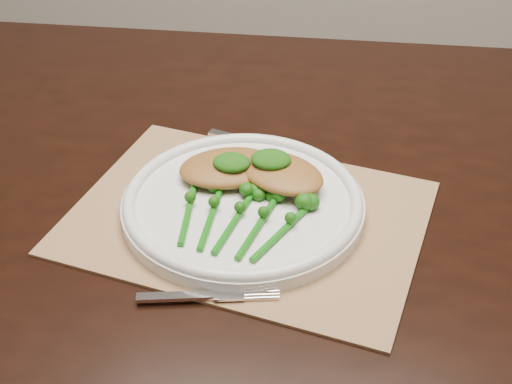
# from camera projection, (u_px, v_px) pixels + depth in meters

# --- Properties ---
(dining_table) EXTENTS (1.62, 0.93, 0.75)m
(dining_table) POSITION_uv_depth(u_px,v_px,m) (283.00, 362.00, 1.17)
(dining_table) COLOR black
(dining_table) RESTS_ON ground
(placemat) EXTENTS (0.48, 0.39, 0.00)m
(placemat) POSITION_uv_depth(u_px,v_px,m) (247.00, 217.00, 0.88)
(placemat) COLOR #9C754F
(placemat) RESTS_ON dining_table
(dinner_plate) EXTENTS (0.30, 0.30, 0.03)m
(dinner_plate) POSITION_uv_depth(u_px,v_px,m) (243.00, 203.00, 0.88)
(dinner_plate) COLOR white
(dinner_plate) RESTS_ON placemat
(knife) EXTENTS (0.18, 0.07, 0.01)m
(knife) POSITION_uv_depth(u_px,v_px,m) (257.00, 144.00, 1.00)
(knife) COLOR silver
(knife) RESTS_ON placemat
(fork) EXTENTS (0.15, 0.05, 0.00)m
(fork) POSITION_uv_depth(u_px,v_px,m) (218.00, 295.00, 0.76)
(fork) COLOR silver
(fork) RESTS_ON placemat
(chicken_fillet_left) EXTENTS (0.15, 0.13, 0.03)m
(chicken_fillet_left) POSITION_uv_depth(u_px,v_px,m) (229.00, 168.00, 0.91)
(chicken_fillet_left) COLOR #93602A
(chicken_fillet_left) RESTS_ON dinner_plate
(chicken_fillet_right) EXTENTS (0.14, 0.13, 0.02)m
(chicken_fillet_right) POSITION_uv_depth(u_px,v_px,m) (281.00, 173.00, 0.89)
(chicken_fillet_right) COLOR #93602A
(chicken_fillet_right) RESTS_ON dinner_plate
(pesto_dollop_left) EXTENTS (0.05, 0.04, 0.02)m
(pesto_dollop_left) POSITION_uv_depth(u_px,v_px,m) (232.00, 163.00, 0.89)
(pesto_dollop_left) COLOR #114009
(pesto_dollop_left) RESTS_ON chicken_fillet_left
(pesto_dollop_right) EXTENTS (0.05, 0.04, 0.02)m
(pesto_dollop_right) POSITION_uv_depth(u_px,v_px,m) (271.00, 160.00, 0.89)
(pesto_dollop_right) COLOR #114009
(pesto_dollop_right) RESTS_ON chicken_fillet_right
(broccolini_bundle) EXTENTS (0.16, 0.18, 0.04)m
(broccolini_bundle) POSITION_uv_depth(u_px,v_px,m) (234.00, 221.00, 0.83)
(broccolini_bundle) COLOR #0F620C
(broccolini_bundle) RESTS_ON dinner_plate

